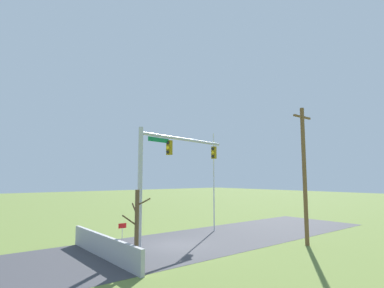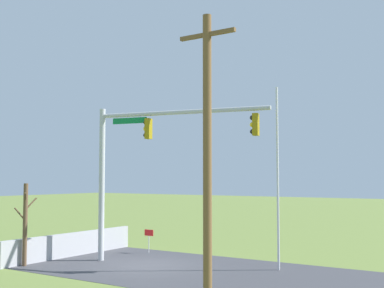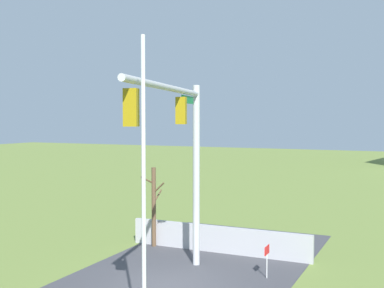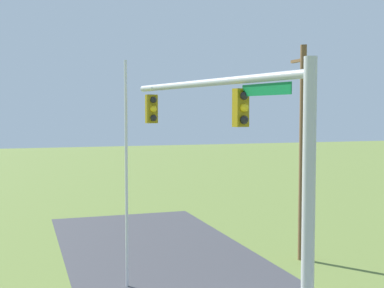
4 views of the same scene
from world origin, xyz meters
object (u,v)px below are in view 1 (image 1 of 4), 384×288
Objects in this scene: flagpole at (214,181)px; utility_pole at (304,172)px; open_sign at (122,228)px; bare_tree at (137,228)px; signal_mast at (166,164)px.

flagpole is 7.59m from utility_pole.
flagpole is 8.25m from open_sign.
flagpole is at bearing -151.95° from bare_tree.
bare_tree is 3.02× the size of open_sign.
signal_mast is at bearing 17.31° from flagpole.
open_sign is (7.63, -0.79, -3.04)m from flagpole.
signal_mast is 1.05× the size of flagpole.
signal_mast is 8.96m from utility_pole.
flagpole is (-5.93, -1.85, -1.20)m from signal_mast.
flagpole reaches higher than open_sign.
utility_pole is at bearing 97.58° from flagpole.
signal_mast is 6.76× the size of open_sign.
bare_tree is (10.91, -2.21, -2.68)m from utility_pole.
bare_tree is at bearing 28.05° from flagpole.
signal_mast is 5.27m from open_sign.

